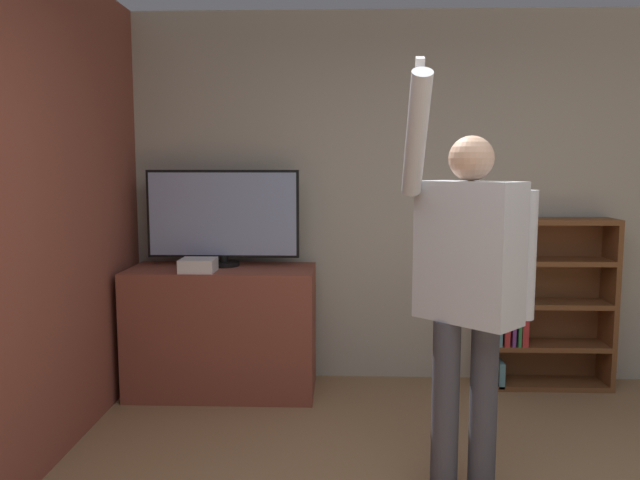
% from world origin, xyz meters
% --- Properties ---
extents(wall_back, '(6.09, 0.06, 2.70)m').
position_xyz_m(wall_back, '(0.00, 2.74, 1.35)').
color(wall_back, '#B2AD9E').
rests_on(wall_back, ground_plane).
extents(wall_side_brick, '(0.06, 4.31, 2.70)m').
position_xyz_m(wall_side_brick, '(-2.07, 1.35, 1.35)').
color(wall_side_brick, brown).
rests_on(wall_side_brick, ground_plane).
extents(tv_ledge, '(1.29, 0.57, 0.89)m').
position_xyz_m(tv_ledge, '(-1.35, 2.36, 0.44)').
color(tv_ledge, brown).
rests_on(tv_ledge, ground_plane).
extents(television, '(1.07, 0.22, 0.68)m').
position_xyz_m(television, '(-1.35, 2.45, 1.24)').
color(television, black).
rests_on(television, tv_ledge).
extents(game_console, '(0.23, 0.21, 0.09)m').
position_xyz_m(game_console, '(-1.48, 2.20, 0.93)').
color(game_console, white).
rests_on(game_console, tv_ledge).
extents(bookshelf, '(0.92, 0.28, 1.22)m').
position_xyz_m(bookshelf, '(0.88, 2.56, 0.61)').
color(bookshelf, brown).
rests_on(bookshelf, ground_plane).
extents(person, '(0.62, 0.57, 2.05)m').
position_xyz_m(person, '(0.07, 0.98, 1.06)').
color(person, '#383842').
rests_on(person, ground_plane).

